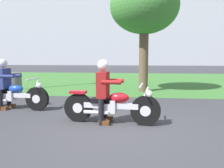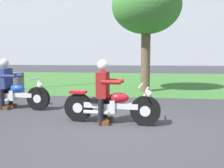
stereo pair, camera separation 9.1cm
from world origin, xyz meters
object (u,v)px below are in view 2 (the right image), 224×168
Objects in this scene: tree_roadside at (146,7)px; motorcycle_follow at (12,95)px; motorcycle_lead at (111,106)px; rider_follow at (6,80)px; rider_lead at (104,86)px; trash_can at (18,83)px.

motorcycle_follow is at bearing -135.39° from tree_roadside.
rider_follow reaches higher than motorcycle_lead.
tree_roadside is at bearing 48.62° from rider_follow.
tree_roadside reaches higher than rider_lead.
rider_follow is at bearing 179.19° from motorcycle_follow.
rider_lead is (-0.17, 0.02, 0.43)m from motorcycle_lead.
rider_lead is 3.15m from rider_follow.
motorcycle_lead is 5.73m from tree_roadside.
rider_lead is at bearing -41.44° from trash_can.
motorcycle_lead is 1.54× the size of rider_lead.
motorcycle_lead is at bearing -40.42° from trash_can.
motorcycle_lead is at bearing -14.17° from rider_follow.
tree_roadside is (0.80, 4.80, 3.03)m from motorcycle_lead.
trash_can is (-4.14, 3.52, 0.03)m from motorcycle_lead.
motorcycle_lead is 5.43m from trash_can.
motorcycle_lead is 1.53× the size of rider_follow.
rider_lead is 1.66× the size of trash_can.
rider_lead reaches higher than motorcycle_follow.
trash_can is at bearing 144.99° from motorcycle_lead.
rider_lead is 0.61× the size of motorcycle_follow.
rider_lead is 0.31× the size of tree_roadside.
motorcycle_follow is at bearing 165.12° from motorcycle_lead.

